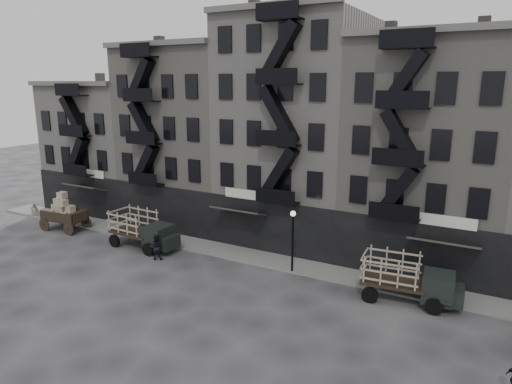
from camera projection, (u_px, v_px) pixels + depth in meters
The scene contains 13 objects.
ground at pixel (233, 278), 29.47m from camera, with size 140.00×140.00×0.00m, color #38383A.
sidewalk at pixel (260, 258), 32.64m from camera, with size 55.00×2.50×0.15m, color slate.
building_west at pixel (114, 146), 45.80m from camera, with size 10.00×11.35×13.20m.
building_midwest at pixel (195, 137), 40.75m from camera, with size 10.00×11.35×16.20m.
building_center at pixel (297, 132), 35.82m from camera, with size 10.00×11.35×18.20m.
building_mideast at pixel (430, 154), 31.36m from camera, with size 10.00×11.35×16.20m.
lamp_post at pixel (293, 233), 29.62m from camera, with size 0.36×0.36×4.28m.
horse at pixel (33, 209), 42.59m from camera, with size 0.79×1.73×1.46m, color white.
wagon at pixel (63, 209), 38.69m from camera, with size 3.99×2.35×3.25m.
stake_truck_west at pixel (142, 227), 34.55m from camera, with size 5.76×2.59×2.84m.
stake_truck_east at pixel (408, 276), 26.00m from camera, with size 5.65×2.67×2.76m.
pedestrian_west at pixel (72, 218), 39.17m from camera, with size 0.71×0.47×1.95m, color black.
pedestrian_mid at pixel (156, 247), 32.35m from camera, with size 0.91×0.71×1.88m, color black.
Camera 1 is at (14.51, -23.20, 12.38)m, focal length 32.00 mm.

